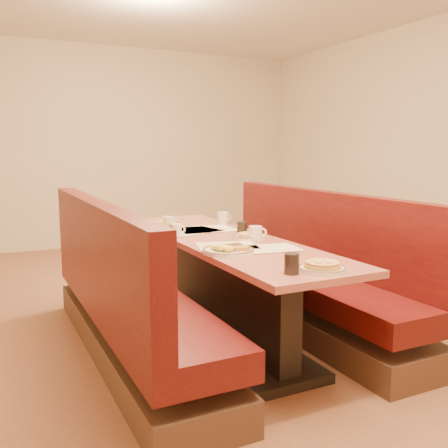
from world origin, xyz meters
name	(u,v)px	position (x,y,z in m)	size (l,w,h in m)	color
ground	(224,338)	(0.00, 0.00, 0.00)	(8.00, 8.00, 0.00)	#9E6647
room_envelope	(224,66)	(0.00, 0.00, 1.93)	(6.04, 8.04, 2.82)	beige
diner_table	(224,289)	(0.00, 0.00, 0.37)	(0.70, 2.50, 0.75)	black
booth_left	(125,304)	(-0.73, 0.00, 0.36)	(0.55, 2.50, 1.05)	#4C3326
booth_right	(307,279)	(0.73, 0.00, 0.36)	(0.55, 2.50, 1.05)	#4C3326
placemat_near_left	(227,246)	(-0.12, -0.29, 0.75)	(0.38, 0.29, 0.00)	#F5E9C0
placemat_near_right	(271,248)	(0.09, -0.49, 0.75)	(0.35, 0.26, 0.00)	#F5E9C0
placemat_far_left	(189,231)	(-0.12, 0.37, 0.75)	(0.45, 0.34, 0.00)	#F5E9C0
placemat_far_right	(206,229)	(0.03, 0.38, 0.75)	(0.45, 0.33, 0.00)	#F5E9C0
pancake_plate	(322,267)	(0.03, -1.09, 0.77)	(0.25, 0.25, 0.06)	white
eggs_plate	(228,250)	(-0.21, -0.48, 0.77)	(0.32, 0.32, 0.06)	white
extra_plate_mid	(249,236)	(0.15, -0.10, 0.77)	(0.24, 0.24, 0.05)	white
extra_plate_far	(168,224)	(-0.17, 0.70, 0.77)	(0.23, 0.23, 0.05)	white
coffee_mug_a	(256,233)	(0.16, -0.18, 0.80)	(0.13, 0.09, 0.10)	white
coffee_mug_b	(176,230)	(-0.28, 0.23, 0.80)	(0.12, 0.08, 0.09)	white
coffee_mug_c	(223,218)	(0.28, 0.59, 0.80)	(0.13, 0.09, 0.10)	white
coffee_mug_d	(168,221)	(-0.18, 0.67, 0.79)	(0.11, 0.08, 0.08)	white
soda_tumbler_near	(292,264)	(-0.15, -1.08, 0.80)	(0.08, 0.08, 0.11)	black
soda_tumbler_mid	(242,228)	(0.17, 0.05, 0.80)	(0.07, 0.07, 0.10)	black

